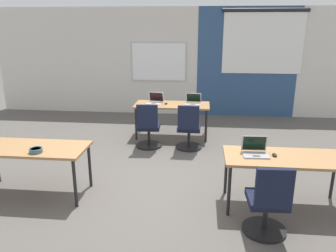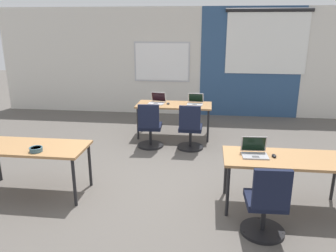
% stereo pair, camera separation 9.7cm
% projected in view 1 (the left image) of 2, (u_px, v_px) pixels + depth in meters
% --- Properties ---
extents(ground_plane, '(24.00, 24.00, 0.00)m').
position_uv_depth(ground_plane, '(159.00, 180.00, 5.27)').
color(ground_plane, '#56514C').
extents(back_wall_assembly, '(10.00, 0.27, 2.80)m').
position_uv_depth(back_wall_assembly, '(181.00, 62.00, 8.84)').
color(back_wall_assembly, silver).
rests_on(back_wall_assembly, ground).
extents(desk_near_left, '(1.60, 0.70, 0.72)m').
position_uv_depth(desk_near_left, '(30.00, 151.00, 4.68)').
color(desk_near_left, '#A37547').
rests_on(desk_near_left, ground).
extents(desk_near_right, '(1.60, 0.70, 0.72)m').
position_uv_depth(desk_near_right, '(286.00, 161.00, 4.34)').
color(desk_near_right, '#A37547').
rests_on(desk_near_right, ground).
extents(desk_far_center, '(1.60, 0.70, 0.72)m').
position_uv_depth(desk_far_center, '(172.00, 107.00, 7.17)').
color(desk_far_center, '#A37547').
rests_on(desk_far_center, ground).
extents(laptop_near_right_inner, '(0.34, 0.29, 0.23)m').
position_uv_depth(laptop_near_right_inner, '(255.00, 151.00, 4.38)').
color(laptop_near_right_inner, '#9E9EA3').
rests_on(laptop_near_right_inner, desk_near_right).
extents(mouse_near_right_inner, '(0.06, 0.10, 0.03)m').
position_uv_depth(mouse_near_right_inner, '(275.00, 155.00, 4.33)').
color(mouse_near_right_inner, black).
rests_on(mouse_near_right_inner, desk_near_right).
extents(chair_near_right_inner, '(0.52, 0.55, 0.92)m').
position_uv_depth(chair_near_right_inner, '(268.00, 206.00, 3.80)').
color(chair_near_right_inner, black).
rests_on(chair_near_right_inner, ground).
extents(laptop_far_left, '(0.37, 0.35, 0.23)m').
position_uv_depth(laptop_far_left, '(155.00, 101.00, 7.22)').
color(laptop_far_left, silver).
rests_on(laptop_far_left, desk_far_center).
extents(mouse_far_left, '(0.08, 0.11, 0.03)m').
position_uv_depth(mouse_far_left, '(166.00, 103.00, 7.14)').
color(mouse_far_left, black).
rests_on(mouse_far_left, desk_far_center).
extents(chair_far_left, '(0.52, 0.55, 0.92)m').
position_uv_depth(chair_far_left, '(148.00, 130.00, 6.56)').
color(chair_far_left, black).
rests_on(chair_far_left, ground).
extents(laptop_far_right, '(0.35, 0.34, 0.22)m').
position_uv_depth(laptop_far_right, '(193.00, 102.00, 7.15)').
color(laptop_far_right, '#B7B7BC').
rests_on(laptop_far_right, desk_far_center).
extents(chair_far_right, '(0.52, 0.55, 0.92)m').
position_uv_depth(chair_far_right, '(189.00, 131.00, 6.48)').
color(chair_far_right, black).
rests_on(chair_far_right, ground).
extents(snack_bowl, '(0.18, 0.18, 0.06)m').
position_uv_depth(snack_bowl, '(36.00, 150.00, 4.45)').
color(snack_bowl, '#3D6070').
rests_on(snack_bowl, desk_near_left).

